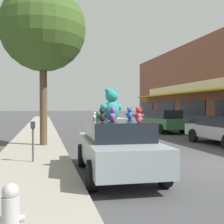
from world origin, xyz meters
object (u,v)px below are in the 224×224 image
(teddy_bear_red, at_px, (139,115))
(teddy_bear_blue, at_px, (130,113))
(teddy_bear_giant, at_px, (112,105))
(teddy_bear_green, at_px, (98,115))
(teddy_bear_cream, at_px, (107,114))
(teddy_bear_black, at_px, (102,115))
(teddy_bear_pink, at_px, (140,118))
(parked_car_far_right, at_px, (163,120))
(parking_meter, at_px, (33,136))
(fire_hydrant, at_px, (11,215))
(plush_art_car, at_px, (117,146))
(street_tree, at_px, (43,29))
(teddy_bear_purple, at_px, (113,115))
(teddy_bear_white, at_px, (94,116))

(teddy_bear_red, relative_size, teddy_bear_blue, 1.01)
(teddy_bear_giant, bearing_deg, teddy_bear_green, -84.83)
(teddy_bear_cream, xyz_separation_m, teddy_bear_green, (-0.28, -0.07, -0.04))
(teddy_bear_red, height_order, teddy_bear_black, teddy_bear_red)
(teddy_bear_pink, distance_m, teddy_bear_cream, 1.97)
(parked_car_far_right, xyz_separation_m, parking_meter, (-8.97, -10.18, 0.05))
(teddy_bear_blue, xyz_separation_m, parked_car_far_right, (6.07, 11.11, -0.77))
(teddy_bear_red, relative_size, teddy_bear_green, 1.44)
(teddy_bear_red, height_order, teddy_bear_cream, teddy_bear_red)
(teddy_bear_black, height_order, fire_hydrant, teddy_bear_black)
(teddy_bear_blue, bearing_deg, teddy_bear_cream, 25.29)
(teddy_bear_pink, relative_size, teddy_bear_cream, 0.64)
(plush_art_car, distance_m, fire_hydrant, 4.46)
(teddy_bear_giant, relative_size, street_tree, 0.13)
(parking_meter, bearing_deg, teddy_bear_purple, -46.41)
(teddy_bear_white, height_order, teddy_bear_black, teddy_bear_black)
(teddy_bear_red, xyz_separation_m, street_tree, (-2.34, 6.44, 3.73))
(teddy_bear_black, distance_m, fire_hydrant, 4.08)
(teddy_bear_black, distance_m, street_tree, 7.27)
(teddy_bear_green, bearing_deg, teddy_bear_purple, 153.03)
(teddy_bear_green, relative_size, parking_meter, 0.21)
(teddy_bear_purple, bearing_deg, plush_art_car, 179.51)
(teddy_bear_cream, bearing_deg, teddy_bear_black, 116.92)
(teddy_bear_cream, bearing_deg, teddy_bear_red, 151.06)
(teddy_bear_pink, height_order, teddy_bear_red, teddy_bear_red)
(plush_art_car, distance_m, teddy_bear_blue, 1.35)
(teddy_bear_purple, height_order, teddy_bear_blue, teddy_bear_purple)
(fire_hydrant, bearing_deg, parking_meter, 89.36)
(teddy_bear_purple, distance_m, teddy_bear_white, 1.44)
(teddy_bear_green, xyz_separation_m, teddy_bear_black, (-0.10, -1.14, 0.04))
(teddy_bear_cream, bearing_deg, teddy_bear_purple, 128.94)
(teddy_bear_white, relative_size, fire_hydrant, 0.29)
(plush_art_car, bearing_deg, teddy_bear_purple, -115.38)
(teddy_bear_red, bearing_deg, teddy_bear_white, -32.47)
(teddy_bear_green, xyz_separation_m, teddy_bear_white, (-0.07, 0.21, -0.02))
(teddy_bear_cream, relative_size, teddy_bear_white, 1.53)
(parked_car_far_right, bearing_deg, teddy_bear_red, -116.51)
(teddy_bear_blue, height_order, teddy_bear_white, teddy_bear_blue)
(plush_art_car, xyz_separation_m, teddy_bear_red, (0.38, -0.73, 0.88))
(plush_art_car, xyz_separation_m, teddy_bear_purple, (-0.22, -0.42, 0.88))
(teddy_bear_cream, height_order, teddy_bear_green, teddy_bear_cream)
(plush_art_car, distance_m, parking_meter, 2.88)
(plush_art_car, height_order, fire_hydrant, plush_art_car)
(teddy_bear_green, bearing_deg, plush_art_car, 170.98)
(street_tree, bearing_deg, teddy_bear_giant, -71.81)
(teddy_bear_pink, height_order, parking_meter, teddy_bear_pink)
(teddy_bear_purple, height_order, fire_hydrant, teddy_bear_purple)
(teddy_bear_purple, bearing_deg, teddy_bear_pink, 66.58)
(teddy_bear_red, bearing_deg, teddy_bear_green, -31.57)
(teddy_bear_purple, relative_size, fire_hydrant, 0.49)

